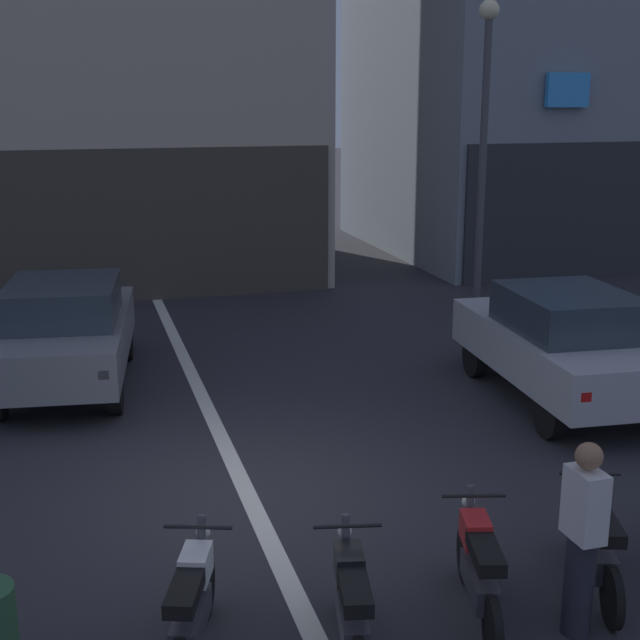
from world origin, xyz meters
TOP-DOWN VIEW (x-y plane):
  - ground_plane at (0.00, 0.00)m, footprint 120.00×120.00m
  - lane_centre_line at (0.00, 6.00)m, footprint 0.20×18.00m
  - building_far_right at (11.10, 13.87)m, footprint 8.71×9.11m
  - car_grey_crossing_near at (-1.85, 4.35)m, footprint 2.26×4.29m
  - car_silver_parked_kerbside at (4.92, 1.78)m, footprint 2.05×4.22m
  - street_lamp at (5.71, 6.17)m, footprint 0.36×0.36m
  - motorcycle_white_row_leftmost at (-0.98, -2.74)m, footprint 0.68×1.60m
  - motorcycle_black_row_left_mid at (0.21, -3.06)m, footprint 0.55×1.65m
  - motorcycle_red_row_centre at (1.41, -2.83)m, footprint 0.60×1.63m
  - motorcycle_silver_row_right_mid at (2.60, -2.70)m, footprint 0.67×1.61m
  - person_by_motorcycles at (2.09, -3.27)m, footprint 0.24×0.36m

SIDE VIEW (x-z plane):
  - ground_plane at x=0.00m, z-range 0.00..0.00m
  - lane_centre_line at x=0.00m, z-range 0.00..0.01m
  - motorcycle_white_row_leftmost at x=-0.98m, z-range -0.03..0.95m
  - motorcycle_black_row_left_mid at x=0.21m, z-range -0.03..0.95m
  - motorcycle_red_row_centre at x=1.41m, z-range -0.03..0.95m
  - motorcycle_silver_row_right_mid at x=2.60m, z-range -0.03..0.95m
  - person_by_motorcycles at x=2.09m, z-range 0.02..1.69m
  - car_grey_crossing_near at x=-1.85m, z-range 0.07..1.71m
  - car_silver_parked_kerbside at x=4.92m, z-range 0.07..1.71m
  - street_lamp at x=5.71m, z-range 0.71..6.62m
  - building_far_right at x=11.10m, z-range -0.01..12.87m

